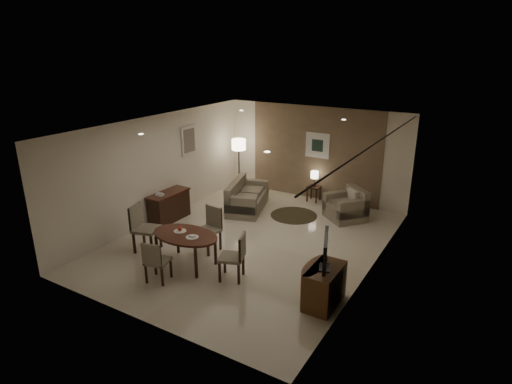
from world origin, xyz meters
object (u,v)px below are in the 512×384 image
Objects in this scene: chair_far at (207,230)px; armchair at (346,204)px; side_table at (314,194)px; tv_cabinet at (324,286)px; dining_table at (186,250)px; console_desk at (169,206)px; sofa at (247,196)px; chair_right at (231,257)px; chair_near at (158,260)px; chair_left at (146,229)px; floor_lamp at (239,166)px.

armchair is (1.99, 3.28, -0.08)m from chair_far.
tv_cabinet is at bearing -64.53° from side_table.
armchair is (1.98, 4.03, 0.06)m from dining_table.
console_desk is 2.15m from sofa.
dining_table is 4.91m from side_table.
chair_right reaches higher than armchair.
chair_near is 0.91× the size of chair_right.
chair_right is (2.27, -0.05, -0.05)m from chair_left.
chair_right is 1.03× the size of armchair.
dining_table is 0.87× the size of sofa.
chair_far is 2.63m from sofa.
chair_right is at bearing -28.14° from console_desk.
chair_left is at bearing 152.02° from sofa.
dining_table is 0.89× the size of floor_lamp.
armchair is (3.89, 2.40, 0.03)m from console_desk.
armchair is 0.55× the size of floor_lamp.
chair_left reaches higher than side_table.
floor_lamp reaches higher than chair_right.
armchair is at bearing -6.46° from floor_lamp.
side_table is (-2.25, 4.72, -0.13)m from tv_cabinet.
sofa is 3.75× the size of side_table.
chair_left is 2.27m from chair_right.
armchair is at bearing -92.13° from sofa.
sofa reaches higher than dining_table.
chair_far reaches higher than chair_right.
console_desk reaches higher than dining_table.
sofa is 1.84× the size of armchair.
chair_right is at bearing -106.84° from chair_left.
floor_lamp reaches higher than chair_near.
chair_far is at bearing -67.08° from floor_lamp.
tv_cabinet is at bearing 2.53° from dining_table.
chair_far is at bearing -81.35° from armchair.
chair_far reaches higher than dining_table.
chair_left reaches higher than chair_right.
chair_left is (0.75, -1.56, 0.15)m from console_desk.
tv_cabinet is 1.05× the size of chair_near.
chair_far is at bearing -25.03° from console_desk.
floor_lamp is (-1.51, 5.19, 0.40)m from chair_near.
chair_far is 1.07× the size of armchair.
sofa is at bearing -124.47° from armchair.
sofa reaches higher than tv_cabinet.
tv_cabinet is at bearing -104.61° from chair_left.
chair_near is at bearing -142.56° from chair_left.
armchair is at bearing -33.36° from side_table.
tv_cabinet is 3.17m from chair_near.
chair_near is 0.88× the size of chair_far.
chair_far is at bearing -142.27° from chair_right.
armchair is (-1.00, 3.90, 0.06)m from tv_cabinet.
console_desk is at bearing 10.24° from chair_left.
tv_cabinet is 5.23m from side_table.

